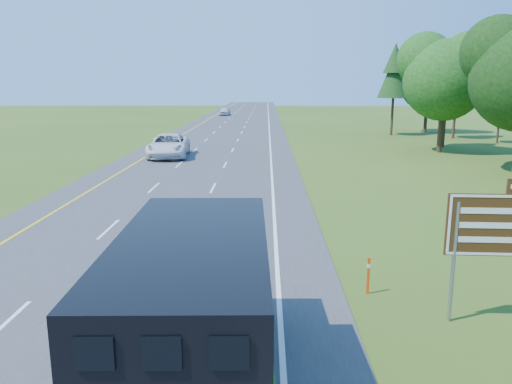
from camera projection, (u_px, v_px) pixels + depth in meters
road at (217, 147)px, 51.23m from camera, size 15.00×260.00×0.04m
lane_markings at (217, 146)px, 51.22m from camera, size 11.15×260.00×0.01m
horse_truck at (198, 311)px, 9.59m from camera, size 2.85×8.38×3.68m
white_suv at (169, 145)px, 43.71m from camera, size 3.87×7.40×1.99m
far_car at (225, 111)px, 102.17m from camera, size 2.20×4.93×1.65m
exit_sign at (493, 231)px, 12.93m from camera, size 2.33×0.18×3.94m
delineator at (368, 274)px, 15.16m from camera, size 0.09×0.05×1.16m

